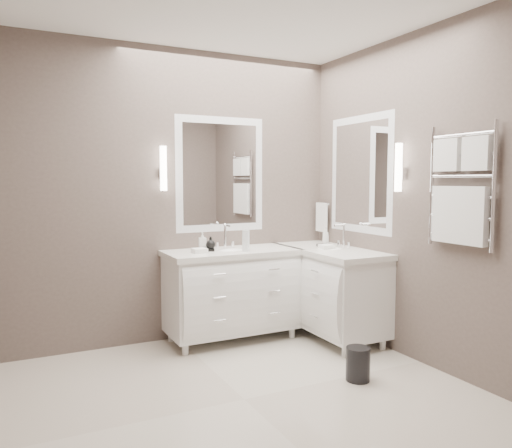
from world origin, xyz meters
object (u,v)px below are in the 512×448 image
towel_ladder (460,194)px  vanity_right (330,286)px  waste_bin (358,364)px  vanity_back (232,288)px

towel_ladder → vanity_right: bearing=99.8°
vanity_right → towel_ladder: (0.23, -1.30, 0.91)m
towel_ladder → waste_bin: towel_ladder is taller
vanity_right → waste_bin: (-0.43, -0.98, -0.36)m
waste_bin → vanity_back: bearing=109.0°
waste_bin → towel_ladder: bearing=-25.9°
towel_ladder → waste_bin: (-0.65, 0.32, -1.27)m
vanity_back → towel_ladder: bearing=-55.9°
vanity_right → vanity_back: bearing=159.6°
vanity_back → vanity_right: (0.88, -0.33, 0.00)m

